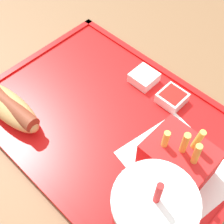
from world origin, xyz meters
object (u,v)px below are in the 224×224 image
at_px(hot_dog_far, 8,106).
at_px(fries_carton, 178,160).
at_px(sauce_cup_mayo, 144,77).
at_px(sauce_cup_ketchup, 172,98).
at_px(soda_cup, 149,222).

height_order(hot_dog_far, fries_carton, fries_carton).
xyz_separation_m(hot_dog_far, fries_carton, (-0.27, -0.11, 0.01)).
bearing_deg(sauce_cup_mayo, fries_carton, 145.57).
distance_m(fries_carton, sauce_cup_mayo, 0.19).
xyz_separation_m(fries_carton, sauce_cup_ketchup, (0.09, -0.10, -0.02)).
bearing_deg(soda_cup, hot_dog_far, 0.68).
relative_size(hot_dog_far, sauce_cup_ketchup, 3.32).
relative_size(soda_cup, sauce_cup_mayo, 4.01).
distance_m(soda_cup, fries_carton, 0.12).
bearing_deg(sauce_cup_ketchup, fries_carton, 129.87).
bearing_deg(hot_dog_far, sauce_cup_ketchup, -130.26).
distance_m(soda_cup, hot_dog_far, 0.30).
relative_size(hot_dog_far, sauce_cup_mayo, 3.32).
height_order(fries_carton, sauce_cup_ketchup, fries_carton).
height_order(soda_cup, hot_dog_far, soda_cup).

